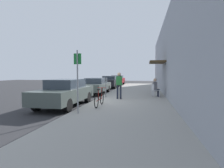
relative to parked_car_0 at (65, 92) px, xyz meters
name	(u,v)px	position (x,y,z in m)	size (l,w,h in m)	color
ground_plane	(92,103)	(1.10, 1.24, -0.75)	(60.00, 60.00, 0.00)	#2D2D30
sidewalk_slab	(132,98)	(3.35, 3.24, -0.69)	(4.50, 32.00, 0.12)	#9E9B93
building_facade	(170,55)	(5.75, 3.25, 2.23)	(1.40, 32.00, 5.97)	#999EA8
parked_car_0	(65,92)	(0.00, 0.00, 0.00)	(1.80, 4.40, 1.45)	#47514C
parked_car_1	(96,85)	(0.00, 5.82, -0.04)	(1.80, 4.40, 1.35)	#47514C
parked_car_2	(110,82)	(0.00, 11.83, 0.00)	(1.80, 4.40, 1.43)	black
parked_car_3	(117,80)	(0.00, 17.18, 0.00)	(1.80, 4.40, 1.43)	maroon
parking_meter	(106,86)	(1.55, 2.96, 0.14)	(0.12, 0.10, 1.32)	slate
street_sign	(78,77)	(1.50, -1.92, 0.89)	(0.32, 0.06, 2.60)	gray
bicycle_0	(99,99)	(1.97, -0.26, -0.27)	(0.46, 1.71, 0.90)	black
cafe_chair_0	(155,90)	(4.87, 3.84, -0.13)	(0.53, 0.53, 0.87)	silver
seated_patron_0	(156,87)	(4.93, 3.86, 0.07)	(0.49, 0.44, 1.29)	#232838
cafe_chair_1	(154,89)	(4.87, 4.69, -0.13)	(0.52, 0.52, 0.87)	silver
pedestrian_standing	(119,83)	(2.58, 2.32, 0.37)	(0.36, 0.22, 1.70)	#232838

